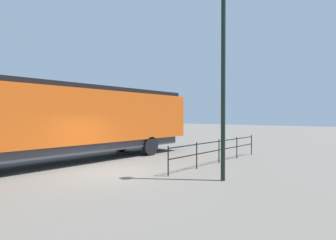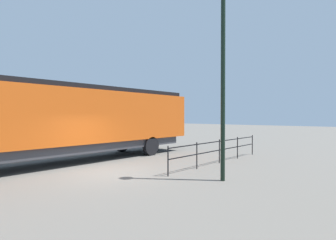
{
  "view_description": "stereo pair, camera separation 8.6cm",
  "coord_description": "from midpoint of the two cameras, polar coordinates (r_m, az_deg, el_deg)",
  "views": [
    {
      "loc": [
        9.11,
        -7.01,
        2.35
      ],
      "look_at": [
        1.77,
        1.64,
        2.17
      ],
      "focal_mm": 29.24,
      "sensor_mm": 36.0,
      "label": 1
    },
    {
      "loc": [
        9.17,
        -6.96,
        2.35
      ],
      "look_at": [
        1.77,
        1.64,
        2.17
      ],
      "focal_mm": 29.24,
      "sensor_mm": 36.0,
      "label": 2
    }
  ],
  "objects": [
    {
      "name": "locomotive",
      "position": [
        14.33,
        -21.82,
        0.2
      ],
      "size": [
        2.99,
        17.16,
        3.87
      ],
      "color": "#D15114",
      "rests_on": "ground_plane"
    },
    {
      "name": "lamp_post",
      "position": [
        10.37,
        11.22,
        15.0
      ],
      "size": [
        0.49,
        0.49,
        7.26
      ],
      "color": "black",
      "rests_on": "ground_plane"
    },
    {
      "name": "platform_fence",
      "position": [
        13.86,
        10.41,
        -5.7
      ],
      "size": [
        0.05,
        7.87,
        1.18
      ],
      "color": "black",
      "rests_on": "ground_plane"
    },
    {
      "name": "ground_plane",
      "position": [
        11.74,
        -12.28,
        -10.68
      ],
      "size": [
        120.0,
        120.0,
        0.0
      ],
      "primitive_type": "plane",
      "color": "#666059"
    }
  ]
}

